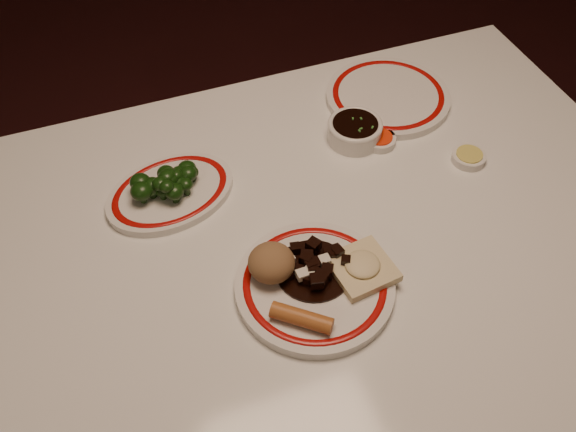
{
  "coord_description": "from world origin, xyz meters",
  "views": [
    {
      "loc": [
        -0.33,
        -0.64,
        1.6
      ],
      "look_at": [
        -0.09,
        0.01,
        0.8
      ],
      "focal_mm": 40.0,
      "sensor_mm": 36.0,
      "label": 1
    }
  ],
  "objects_px": {
    "rice_mound": "(271,263)",
    "stirfry_heap": "(314,266)",
    "dining_table": "(335,260)",
    "soy_bowl": "(355,132)",
    "fried_wonton": "(362,267)",
    "spring_roll": "(302,318)",
    "broccoli_pile": "(167,181)",
    "broccoli_plate": "(170,192)",
    "main_plate": "(315,286)"
  },
  "relations": [
    {
      "from": "dining_table",
      "to": "soy_bowl",
      "type": "relative_size",
      "value": 11.48
    },
    {
      "from": "fried_wonton",
      "to": "broccoli_pile",
      "type": "height_order",
      "value": "broccoli_pile"
    },
    {
      "from": "main_plate",
      "to": "rice_mound",
      "type": "height_order",
      "value": "rice_mound"
    },
    {
      "from": "broccoli_plate",
      "to": "broccoli_pile",
      "type": "relative_size",
      "value": 2.17
    },
    {
      "from": "broccoli_pile",
      "to": "rice_mound",
      "type": "bearing_deg",
      "value": -65.04
    },
    {
      "from": "dining_table",
      "to": "stirfry_heap",
      "type": "distance_m",
      "value": 0.17
    },
    {
      "from": "rice_mound",
      "to": "fried_wonton",
      "type": "xyz_separation_m",
      "value": [
        0.14,
        -0.05,
        -0.02
      ]
    },
    {
      "from": "dining_table",
      "to": "broccoli_pile",
      "type": "relative_size",
      "value": 9.48
    },
    {
      "from": "main_plate",
      "to": "soy_bowl",
      "type": "distance_m",
      "value": 0.37
    },
    {
      "from": "stirfry_heap",
      "to": "broccoli_plate",
      "type": "relative_size",
      "value": 0.45
    },
    {
      "from": "dining_table",
      "to": "rice_mound",
      "type": "distance_m",
      "value": 0.21
    },
    {
      "from": "spring_roll",
      "to": "broccoli_pile",
      "type": "relative_size",
      "value": 0.75
    },
    {
      "from": "rice_mound",
      "to": "stirfry_heap",
      "type": "xyz_separation_m",
      "value": [
        0.06,
        -0.02,
        -0.02
      ]
    },
    {
      "from": "main_plate",
      "to": "spring_roll",
      "type": "bearing_deg",
      "value": -127.57
    },
    {
      "from": "broccoli_plate",
      "to": "stirfry_heap",
      "type": "bearing_deg",
      "value": -56.13
    },
    {
      "from": "broccoli_plate",
      "to": "soy_bowl",
      "type": "xyz_separation_m",
      "value": [
        0.37,
        0.02,
        0.01
      ]
    },
    {
      "from": "dining_table",
      "to": "soy_bowl",
      "type": "xyz_separation_m",
      "value": [
        0.12,
        0.2,
        0.11
      ]
    },
    {
      "from": "rice_mound",
      "to": "broccoli_plate",
      "type": "distance_m",
      "value": 0.26
    },
    {
      "from": "rice_mound",
      "to": "stirfry_heap",
      "type": "distance_m",
      "value": 0.07
    },
    {
      "from": "rice_mound",
      "to": "broccoli_pile",
      "type": "distance_m",
      "value": 0.26
    },
    {
      "from": "broccoli_pile",
      "to": "soy_bowl",
      "type": "height_order",
      "value": "broccoli_pile"
    },
    {
      "from": "broccoli_pile",
      "to": "stirfry_heap",
      "type": "bearing_deg",
      "value": -55.74
    },
    {
      "from": "rice_mound",
      "to": "stirfry_heap",
      "type": "relative_size",
      "value": 0.61
    },
    {
      "from": "main_plate",
      "to": "soy_bowl",
      "type": "xyz_separation_m",
      "value": [
        0.21,
        0.3,
        0.01
      ]
    },
    {
      "from": "main_plate",
      "to": "broccoli_plate",
      "type": "height_order",
      "value": "main_plate"
    },
    {
      "from": "rice_mound",
      "to": "broccoli_plate",
      "type": "bearing_deg",
      "value": 114.46
    },
    {
      "from": "soy_bowl",
      "to": "spring_roll",
      "type": "bearing_deg",
      "value": -124.97
    },
    {
      "from": "dining_table",
      "to": "broccoli_pile",
      "type": "xyz_separation_m",
      "value": [
        -0.25,
        0.18,
        0.13
      ]
    },
    {
      "from": "dining_table",
      "to": "rice_mound",
      "type": "height_order",
      "value": "rice_mound"
    },
    {
      "from": "dining_table",
      "to": "main_plate",
      "type": "relative_size",
      "value": 3.83
    },
    {
      "from": "dining_table",
      "to": "soy_bowl",
      "type": "bearing_deg",
      "value": 58.52
    },
    {
      "from": "stirfry_heap",
      "to": "broccoli_plate",
      "type": "distance_m",
      "value": 0.31
    },
    {
      "from": "rice_mound",
      "to": "stirfry_heap",
      "type": "bearing_deg",
      "value": -16.89
    },
    {
      "from": "main_plate",
      "to": "rice_mound",
      "type": "distance_m",
      "value": 0.08
    },
    {
      "from": "dining_table",
      "to": "spring_roll",
      "type": "height_order",
      "value": "spring_roll"
    },
    {
      "from": "fried_wonton",
      "to": "broccoli_plate",
      "type": "relative_size",
      "value": 0.38
    },
    {
      "from": "dining_table",
      "to": "main_plate",
      "type": "bearing_deg",
      "value": -129.43
    },
    {
      "from": "dining_table",
      "to": "broccoli_pile",
      "type": "distance_m",
      "value": 0.34
    },
    {
      "from": "rice_mound",
      "to": "broccoli_pile",
      "type": "relative_size",
      "value": 0.59
    },
    {
      "from": "fried_wonton",
      "to": "soy_bowl",
      "type": "xyz_separation_m",
      "value": [
        0.13,
        0.31,
        -0.01
      ]
    },
    {
      "from": "dining_table",
      "to": "spring_roll",
      "type": "xyz_separation_m",
      "value": [
        -0.13,
        -0.17,
        0.12
      ]
    },
    {
      "from": "dining_table",
      "to": "stirfry_heap",
      "type": "xyz_separation_m",
      "value": [
        -0.08,
        -0.08,
        0.12
      ]
    },
    {
      "from": "dining_table",
      "to": "rice_mound",
      "type": "xyz_separation_m",
      "value": [
        -0.14,
        -0.06,
        0.14
      ]
    },
    {
      "from": "spring_roll",
      "to": "soy_bowl",
      "type": "xyz_separation_m",
      "value": [
        0.25,
        0.36,
        -0.01
      ]
    },
    {
      "from": "dining_table",
      "to": "fried_wonton",
      "type": "height_order",
      "value": "fried_wonton"
    },
    {
      "from": "dining_table",
      "to": "fried_wonton",
      "type": "bearing_deg",
      "value": -94.0
    },
    {
      "from": "fried_wonton",
      "to": "broccoli_pile",
      "type": "distance_m",
      "value": 0.38
    },
    {
      "from": "spring_roll",
      "to": "soy_bowl",
      "type": "relative_size",
      "value": 0.91
    },
    {
      "from": "main_plate",
      "to": "fried_wonton",
      "type": "height_order",
      "value": "fried_wonton"
    },
    {
      "from": "dining_table",
      "to": "broccoli_pile",
      "type": "bearing_deg",
      "value": 145.45
    }
  ]
}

